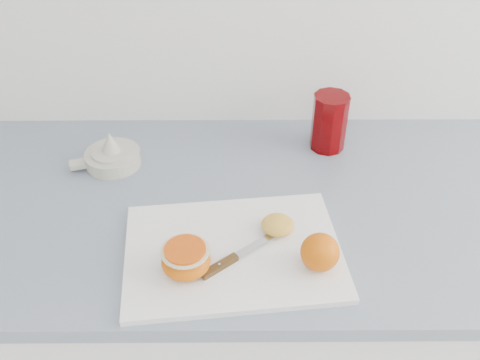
% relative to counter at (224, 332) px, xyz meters
% --- Properties ---
extents(counter, '(2.31, 0.64, 0.89)m').
position_rel_counter_xyz_m(counter, '(0.00, 0.00, 0.00)').
color(counter, white).
rests_on(counter, ground).
extents(cutting_board, '(0.41, 0.31, 0.01)m').
position_rel_counter_xyz_m(cutting_board, '(0.03, -0.16, 0.45)').
color(cutting_board, white).
rests_on(cutting_board, counter).
extents(whole_orange, '(0.07, 0.07, 0.07)m').
position_rel_counter_xyz_m(whole_orange, '(0.17, -0.20, 0.49)').
color(whole_orange, '#D96506').
rests_on(whole_orange, cutting_board).
extents(half_orange, '(0.08, 0.08, 0.05)m').
position_rel_counter_xyz_m(half_orange, '(-0.05, -0.21, 0.48)').
color(half_orange, '#D96506').
rests_on(half_orange, cutting_board).
extents(squeezed_shell, '(0.06, 0.06, 0.03)m').
position_rel_counter_xyz_m(squeezed_shell, '(0.11, -0.11, 0.47)').
color(squeezed_shell, gold).
rests_on(squeezed_shell, cutting_board).
extents(paring_knife, '(0.14, 0.12, 0.01)m').
position_rel_counter_xyz_m(paring_knife, '(0.02, -0.19, 0.46)').
color(paring_knife, '#4F3411').
rests_on(paring_knife, cutting_board).
extents(citrus_juicer, '(0.15, 0.12, 0.08)m').
position_rel_counter_xyz_m(citrus_juicer, '(-0.24, 0.12, 0.47)').
color(citrus_juicer, beige).
rests_on(citrus_juicer, counter).
extents(red_tumbler, '(0.08, 0.08, 0.13)m').
position_rel_counter_xyz_m(red_tumbler, '(0.24, 0.18, 0.50)').
color(red_tumbler, '#5C0002').
rests_on(red_tumbler, counter).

